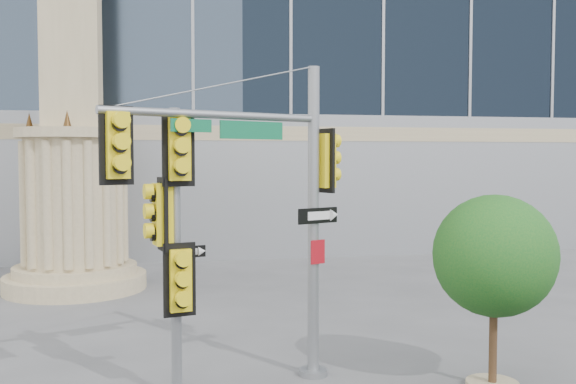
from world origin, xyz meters
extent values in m
plane|color=#545456|center=(0.00, 0.00, 0.00)|extent=(120.00, 120.00, 0.00)
cylinder|color=tan|center=(-6.00, 9.00, 0.25)|extent=(4.40, 4.40, 0.50)
cylinder|color=tan|center=(-6.00, 9.00, 0.65)|extent=(3.80, 3.80, 0.30)
cylinder|color=tan|center=(-6.00, 9.00, 2.80)|extent=(3.00, 3.00, 4.00)
cylinder|color=tan|center=(-6.00, 9.00, 4.95)|extent=(3.50, 3.50, 0.30)
cone|color=#472D14|center=(-4.70, 9.00, 5.35)|extent=(0.24, 0.24, 0.50)
cone|color=#472D14|center=(-7.30, 9.00, 5.35)|extent=(0.24, 0.24, 0.50)
cylinder|color=slate|center=(-0.47, -0.34, 0.06)|extent=(0.55, 0.55, 0.12)
cylinder|color=slate|center=(-0.47, -0.34, 2.95)|extent=(0.22, 0.22, 5.90)
cylinder|color=slate|center=(-2.36, -1.17, 4.91)|extent=(3.84, 1.77, 0.14)
cube|color=#0C663E|center=(-1.72, -0.91, 4.67)|extent=(1.19, 0.55, 0.31)
cube|color=yellow|center=(-3.98, -1.87, 4.37)|extent=(0.61, 0.47, 1.23)
cube|color=yellow|center=(-0.22, -0.23, 4.13)|extent=(0.47, 0.61, 1.23)
cube|color=black|center=(-0.42, -0.47, 3.10)|extent=(0.84, 0.39, 0.29)
cube|color=#AD101B|center=(-0.42, -0.47, 2.41)|extent=(0.30, 0.15, 0.45)
cylinder|color=slate|center=(-3.07, -1.00, 2.52)|extent=(0.18, 0.18, 5.03)
cube|color=yellow|center=(-3.02, -1.22, 4.33)|extent=(0.60, 0.40, 1.26)
cube|color=yellow|center=(-3.29, -1.05, 3.22)|extent=(0.40, 0.60, 1.26)
cube|color=yellow|center=(-3.02, -1.22, 2.11)|extent=(0.60, 0.40, 1.26)
cube|color=black|center=(-2.87, -1.07, 2.57)|extent=(0.61, 0.18, 0.20)
cylinder|color=tan|center=(2.58, -1.62, 0.05)|extent=(0.95, 0.95, 0.11)
cylinder|color=#382314|center=(2.58, -1.62, 0.95)|extent=(0.15, 0.15, 1.89)
sphere|color=#13531B|center=(2.58, -1.62, 2.42)|extent=(2.21, 2.21, 2.21)
sphere|color=#13531B|center=(3.06, -1.35, 2.11)|extent=(1.37, 1.37, 1.37)
sphere|color=#13531B|center=(2.22, -1.88, 2.16)|extent=(1.16, 1.16, 1.16)
camera|label=1|loc=(-3.31, -12.15, 4.17)|focal=40.00mm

